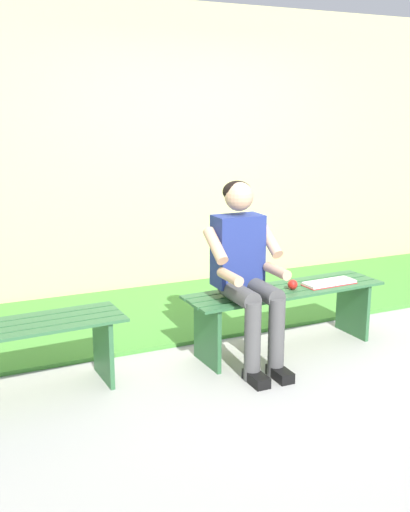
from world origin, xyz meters
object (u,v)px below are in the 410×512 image
object	(u,v)px
person_seated	(246,266)
bench_near	(285,304)
apple	(293,285)
book_open	(329,283)

from	to	relation	value
person_seated	bench_near	bearing A→B (deg)	-165.35
bench_near	apple	size ratio (longest dim) A/B	21.16
person_seated	book_open	size ratio (longest dim) A/B	3.04
bench_near	person_seated	world-z (taller)	person_seated
apple	bench_near	bearing A→B (deg)	-51.73
person_seated	book_open	bearing A→B (deg)	-175.31
book_open	bench_near	bearing A→B (deg)	-9.39
person_seated	apple	world-z (taller)	person_seated
apple	book_open	xyz separation A→B (m)	(-0.32, 0.00, -0.03)
bench_near	person_seated	distance (m)	0.54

